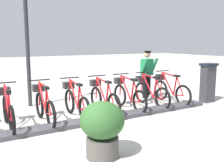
% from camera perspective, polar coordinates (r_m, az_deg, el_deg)
% --- Properties ---
extents(ground_plane, '(60.00, 60.00, 0.00)m').
position_cam_1_polar(ground_plane, '(5.98, -11.52, -10.43)').
color(ground_plane, beige).
extents(dock_rail_base, '(0.44, 9.02, 0.10)m').
position_cam_1_polar(dock_rail_base, '(5.96, -11.54, -9.97)').
color(dock_rail_base, '#47474C').
rests_on(dock_rail_base, ground).
extents(payment_kiosk, '(0.36, 0.52, 1.28)m').
position_cam_1_polar(payment_kiosk, '(8.80, 20.85, -0.21)').
color(payment_kiosk, '#38383D').
rests_on(payment_kiosk, ground).
extents(bike_docked_0, '(1.72, 0.54, 1.02)m').
position_cam_1_polar(bike_docked_0, '(8.41, 12.95, -1.88)').
color(bike_docked_0, black).
rests_on(bike_docked_0, ground).
extents(bike_docked_1, '(1.72, 0.54, 1.02)m').
position_cam_1_polar(bike_docked_1, '(7.87, 8.58, -2.47)').
color(bike_docked_1, black).
rests_on(bike_docked_1, ground).
extents(bike_docked_2, '(1.72, 0.54, 1.02)m').
position_cam_1_polar(bike_docked_2, '(7.39, 3.61, -3.12)').
color(bike_docked_2, black).
rests_on(bike_docked_2, ground).
extents(bike_docked_3, '(1.72, 0.54, 1.02)m').
position_cam_1_polar(bike_docked_3, '(6.97, -2.01, -3.83)').
color(bike_docked_3, black).
rests_on(bike_docked_3, ground).
extents(bike_docked_4, '(1.72, 0.54, 1.02)m').
position_cam_1_polar(bike_docked_4, '(6.63, -8.29, -4.57)').
color(bike_docked_4, black).
rests_on(bike_docked_4, ground).
extents(bike_docked_5, '(1.72, 0.54, 1.02)m').
position_cam_1_polar(bike_docked_5, '(6.38, -15.17, -5.33)').
color(bike_docked_5, black).
rests_on(bike_docked_5, ground).
extents(bike_docked_6, '(1.72, 0.54, 1.02)m').
position_cam_1_polar(bike_docked_6, '(6.23, -22.52, -6.04)').
color(bike_docked_6, black).
rests_on(bike_docked_6, ground).
extents(worker_near_rack, '(0.50, 0.67, 1.66)m').
position_cam_1_polar(worker_near_rack, '(8.84, 7.94, 1.91)').
color(worker_near_rack, white).
rests_on(worker_near_rack, ground).
extents(lamp_post, '(0.32, 0.32, 3.79)m').
position_cam_1_polar(lamp_post, '(8.01, -18.83, 12.21)').
color(lamp_post, '#2D2D33').
rests_on(lamp_post, ground).
extents(planter_bush, '(0.76, 0.76, 0.97)m').
position_cam_1_polar(planter_bush, '(4.32, -2.22, -10.22)').
color(planter_bush, '#59544C').
rests_on(planter_bush, ground).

